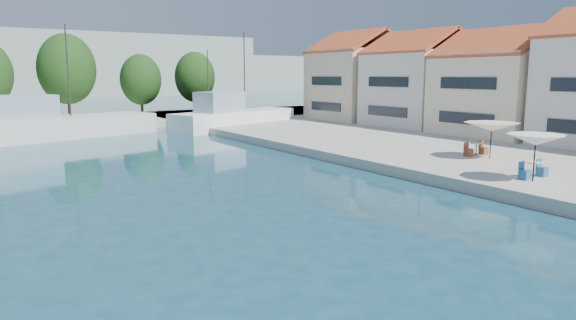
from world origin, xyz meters
TOP-DOWN VIEW (x-y plane):
  - quay_right at (22.00, 30.00)m, footprint 32.00×92.00m
  - quay_far at (-8.00, 67.00)m, footprint 90.00×16.00m
  - hill_east at (40.00, 180.00)m, footprint 140.00×40.00m
  - building_04 at (24.00, 33.00)m, footprint 9.00×8.80m
  - building_05 at (24.00, 42.00)m, footprint 8.40×8.80m
  - building_06 at (24.00, 51.00)m, footprint 9.00×8.80m
  - trawler_03 at (-7.24, 54.84)m, footprint 18.83×10.02m
  - trawler_04 at (10.08, 54.00)m, footprint 15.01×8.26m
  - tree_06 at (-2.56, 70.66)m, footprint 6.41×6.41m
  - tree_07 at (5.87, 70.59)m, footprint 4.98×4.98m
  - tree_08 at (13.44, 71.67)m, footprint 5.31×5.31m
  - umbrella_white at (8.42, 20.26)m, footprint 2.58×2.58m
  - umbrella_cream at (12.45, 25.45)m, footprint 3.14×3.14m
  - cafe_table_02 at (9.26, 20.75)m, footprint 1.82×0.70m
  - cafe_table_03 at (12.81, 26.68)m, footprint 1.82×0.70m

SIDE VIEW (x-z plane):
  - quay_right at x=22.00m, z-range 0.00..0.60m
  - quay_far at x=-8.00m, z-range 0.00..0.60m
  - cafe_table_02 at x=9.26m, z-range 0.51..1.27m
  - cafe_table_03 at x=12.81m, z-range 0.51..1.27m
  - trawler_03 at x=-7.24m, z-range -4.03..6.17m
  - trawler_04 at x=10.08m, z-range -4.03..6.17m
  - umbrella_cream at x=12.45m, z-range 1.41..3.53m
  - umbrella_white at x=8.42m, z-range 1.44..3.62m
  - tree_07 at x=5.87m, z-range 1.17..8.54m
  - building_04 at x=24.00m, z-range 0.42..9.62m
  - tree_08 at x=13.44m, z-range 1.21..9.07m
  - building_05 at x=24.00m, z-range 0.41..10.11m
  - building_06 at x=24.00m, z-range 0.40..10.60m
  - hill_east at x=40.00m, z-range 0.00..12.00m
  - tree_06 at x=-2.56m, z-range 1.33..10.82m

